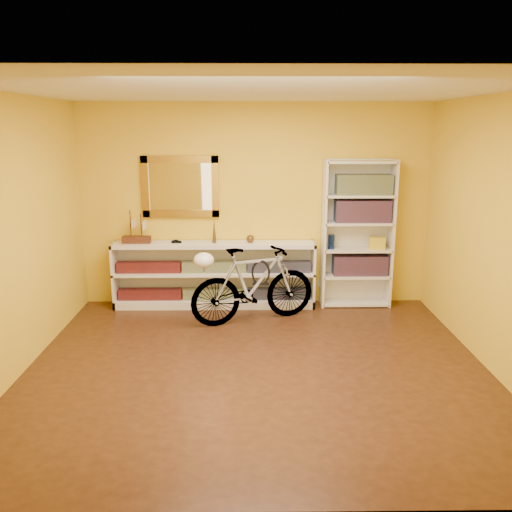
{
  "coord_description": "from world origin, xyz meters",
  "views": [
    {
      "loc": [
        -0.07,
        -4.73,
        2.3
      ],
      "look_at": [
        0.0,
        0.7,
        0.95
      ],
      "focal_mm": 36.73,
      "sensor_mm": 36.0,
      "label": 1
    }
  ],
  "objects_px": {
    "console_unit": "(214,275)",
    "helmet": "(204,260)",
    "bicycle": "(254,285)",
    "bookcase": "(357,234)"
  },
  "relations": [
    {
      "from": "console_unit",
      "to": "helmet",
      "type": "relative_size",
      "value": 11.04
    },
    {
      "from": "console_unit",
      "to": "helmet",
      "type": "xyz_separation_m",
      "value": [
        -0.06,
        -0.78,
        0.39
      ]
    },
    {
      "from": "console_unit",
      "to": "bicycle",
      "type": "height_order",
      "value": "bicycle"
    },
    {
      "from": "bookcase",
      "to": "bicycle",
      "type": "bearing_deg",
      "value": -155.93
    },
    {
      "from": "bookcase",
      "to": "helmet",
      "type": "bearing_deg",
      "value": -157.14
    },
    {
      "from": "bicycle",
      "to": "helmet",
      "type": "bearing_deg",
      "value": 90.0
    },
    {
      "from": "bicycle",
      "to": "console_unit",
      "type": "bearing_deg",
      "value": 21.37
    },
    {
      "from": "console_unit",
      "to": "bookcase",
      "type": "bearing_deg",
      "value": 0.78
    },
    {
      "from": "console_unit",
      "to": "bookcase",
      "type": "distance_m",
      "value": 1.92
    },
    {
      "from": "console_unit",
      "to": "bookcase",
      "type": "xyz_separation_m",
      "value": [
        1.85,
        0.03,
        0.52
      ]
    }
  ]
}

